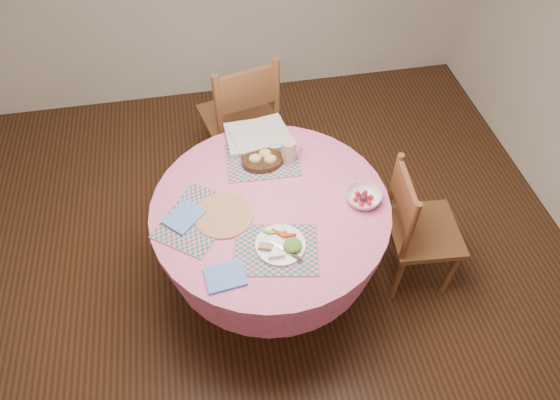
{
  "coord_description": "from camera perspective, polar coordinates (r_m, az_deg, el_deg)",
  "views": [
    {
      "loc": [
        -0.25,
        -1.61,
        2.72
      ],
      "look_at": [
        0.05,
        0.0,
        0.78
      ],
      "focal_mm": 32.0,
      "sensor_mm": 36.0,
      "label": 1
    }
  ],
  "objects": [
    {
      "name": "latte_mug",
      "position": [
        2.72,
        1.03,
        5.63
      ],
      "size": [
        0.12,
        0.08,
        0.14
      ],
      "color": "tan",
      "rests_on": "placemat_back"
    },
    {
      "name": "chair_back",
      "position": [
        3.39,
        -4.39,
        9.4
      ],
      "size": [
        0.56,
        0.55,
        1.02
      ],
      "rotation": [
        0.0,
        0.0,
        3.38
      ],
      "color": "brown",
      "rests_on": "ground"
    },
    {
      "name": "napkin_far",
      "position": [
        2.54,
        -10.92,
        -1.94
      ],
      "size": [
        0.23,
        0.23,
        0.01
      ],
      "primitive_type": "cube",
      "rotation": [
        0.0,
        0.0,
        0.79
      ],
      "color": "#5379D6",
      "rests_on": "placemat_left"
    },
    {
      "name": "dinner_plate",
      "position": [
        2.38,
        0.27,
        -5.1
      ],
      "size": [
        0.24,
        0.24,
        0.05
      ],
      "rotation": [
        0.0,
        0.0,
        -0.35
      ],
      "color": "white",
      "rests_on": "placemat_front"
    },
    {
      "name": "placemat_back",
      "position": [
        2.77,
        -2.03,
        4.58
      ],
      "size": [
        0.41,
        0.31,
        0.01
      ],
      "primitive_type": "cube",
      "rotation": [
        0.0,
        0.0,
        -0.04
      ],
      "color": "#11635A",
      "rests_on": "dining_table"
    },
    {
      "name": "placemat_left",
      "position": [
        2.53,
        -9.51,
        -2.14
      ],
      "size": [
        0.48,
        0.5,
        0.01
      ],
      "primitive_type": "cube",
      "rotation": [
        0.0,
        0.0,
        0.94
      ],
      "color": "#11635A",
      "rests_on": "dining_table"
    },
    {
      "name": "bread_bowl",
      "position": [
        2.74,
        -2.0,
        4.67
      ],
      "size": [
        0.23,
        0.23,
        0.08
      ],
      "color": "black",
      "rests_on": "placemat_back"
    },
    {
      "name": "chair_right",
      "position": [
        2.93,
        15.36,
        -3.03
      ],
      "size": [
        0.42,
        0.44,
        0.88
      ],
      "rotation": [
        0.0,
        0.0,
        1.49
      ],
      "color": "brown",
      "rests_on": "ground"
    },
    {
      "name": "placemat_front",
      "position": [
        2.39,
        -0.46,
        -5.7
      ],
      "size": [
        0.45,
        0.37,
        0.01
      ],
      "primitive_type": "cube",
      "rotation": [
        0.0,
        0.0,
        -0.18
      ],
      "color": "#11635A",
      "rests_on": "dining_table"
    },
    {
      "name": "wicker_trivet",
      "position": [
        2.52,
        -6.43,
        -1.73
      ],
      "size": [
        0.3,
        0.3,
        0.01
      ],
      "primitive_type": "cylinder",
      "color": "#AB704A",
      "rests_on": "dining_table"
    },
    {
      "name": "fruit_bowl",
      "position": [
        2.59,
        9.52,
        0.28
      ],
      "size": [
        0.22,
        0.22,
        0.06
      ],
      "rotation": [
        0.0,
        0.0,
        0.24
      ],
      "color": "white",
      "rests_on": "dining_table"
    },
    {
      "name": "room_envelope",
      "position": [
        1.92,
        -1.55,
        18.17
      ],
      "size": [
        4.01,
        4.01,
        2.71
      ],
      "color": "silver",
      "rests_on": "ground"
    },
    {
      "name": "napkin_near",
      "position": [
        2.31,
        -6.28,
        -8.7
      ],
      "size": [
        0.2,
        0.16,
        0.01
      ],
      "primitive_type": "cube",
      "rotation": [
        0.0,
        0.0,
        0.12
      ],
      "color": "#5379D6",
      "rests_on": "dining_table"
    },
    {
      "name": "ground",
      "position": [
        3.17,
        -0.9,
        -9.29
      ],
      "size": [
        4.0,
        4.0,
        0.0
      ],
      "primitive_type": "plane",
      "color": "#331C0F",
      "rests_on": "ground"
    },
    {
      "name": "newspaper_stack",
      "position": [
        2.88,
        -2.64,
        7.32
      ],
      "size": [
        0.38,
        0.31,
        0.04
      ],
      "rotation": [
        0.0,
        0.0,
        0.04
      ],
      "color": "silver",
      "rests_on": "dining_table"
    },
    {
      "name": "dining_table",
      "position": [
        2.71,
        -1.04,
        -3.22
      ],
      "size": [
        1.24,
        1.24,
        0.75
      ],
      "color": "pink",
      "rests_on": "ground"
    }
  ]
}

